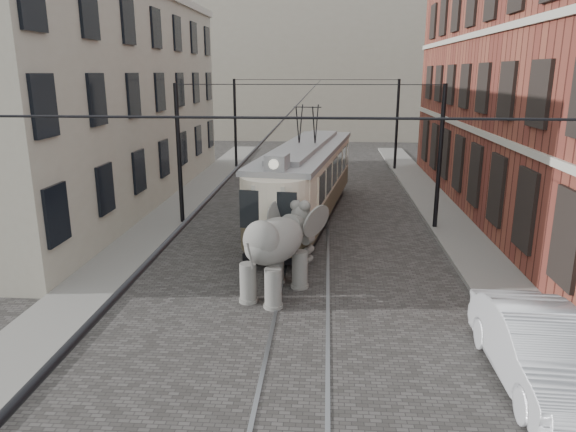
{
  "coord_description": "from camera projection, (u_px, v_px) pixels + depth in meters",
  "views": [
    {
      "loc": [
        0.6,
        -15.8,
        6.43
      ],
      "look_at": [
        -0.56,
        0.07,
        2.1
      ],
      "focal_mm": 33.06,
      "sensor_mm": 36.0,
      "label": 1
    }
  ],
  "objects": [
    {
      "name": "sidewalk_left",
      "position": [
        107.0,
        273.0,
        17.37
      ],
      "size": [
        2.0,
        60.0,
        0.15
      ],
      "primitive_type": "cube",
      "color": "slate",
      "rests_on": "ground"
    },
    {
      "name": "elephant",
      "position": [
        275.0,
        253.0,
        15.53
      ],
      "size": [
        3.86,
        4.81,
        2.59
      ],
      "primitive_type": null,
      "rotation": [
        0.0,
        0.0,
        -0.42
      ],
      "color": "#64625D",
      "rests_on": "ground"
    },
    {
      "name": "brick_building",
      "position": [
        565.0,
        82.0,
        23.24
      ],
      "size": [
        8.0,
        26.0,
        12.0
      ],
      "primitive_type": "cube",
      "color": "maroon",
      "rests_on": "ground"
    },
    {
      "name": "tram",
      "position": [
        307.0,
        164.0,
        23.35
      ],
      "size": [
        4.37,
        12.91,
        5.03
      ],
      "primitive_type": null,
      "rotation": [
        0.0,
        0.0,
        -0.14
      ],
      "color": "beige",
      "rests_on": "ground"
    },
    {
      "name": "catenary",
      "position": [
        306.0,
        162.0,
        20.97
      ],
      "size": [
        11.0,
        30.2,
        6.0
      ],
      "primitive_type": null,
      "color": "black",
      "rests_on": "ground"
    },
    {
      "name": "sidewalk_right",
      "position": [
        498.0,
        283.0,
        16.49
      ],
      "size": [
        2.0,
        60.0,
        0.15
      ],
      "primitive_type": "cube",
      "color": "slate",
      "rests_on": "ground"
    },
    {
      "name": "tram_rails",
      "position": [
        305.0,
        280.0,
        16.93
      ],
      "size": [
        1.54,
        80.0,
        0.02
      ],
      "primitive_type": null,
      "color": "slate",
      "rests_on": "ground"
    },
    {
      "name": "parked_car",
      "position": [
        539.0,
        350.0,
        11.12
      ],
      "size": [
        1.74,
        4.87,
        1.6
      ],
      "primitive_type": "imported",
      "rotation": [
        0.0,
        0.0,
        0.01
      ],
      "color": "#BBBCC1",
      "rests_on": "ground"
    },
    {
      "name": "ground",
      "position": [
        305.0,
        280.0,
        16.93
      ],
      "size": [
        120.0,
        120.0,
        0.0
      ],
      "primitive_type": "plane",
      "color": "#43403E"
    },
    {
      "name": "stucco_building",
      "position": [
        91.0,
        102.0,
        26.02
      ],
      "size": [
        7.0,
        24.0,
        10.0
      ],
      "primitive_type": "cube",
      "color": "gray",
      "rests_on": "ground"
    },
    {
      "name": "distant_block",
      "position": [
        322.0,
        66.0,
        53.59
      ],
      "size": [
        28.0,
        10.0,
        14.0
      ],
      "primitive_type": "cube",
      "color": "gray",
      "rests_on": "ground"
    }
  ]
}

